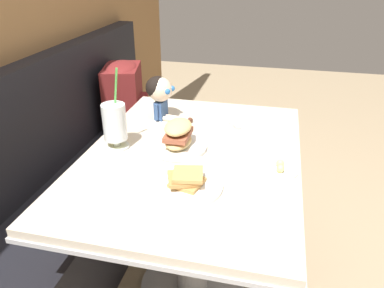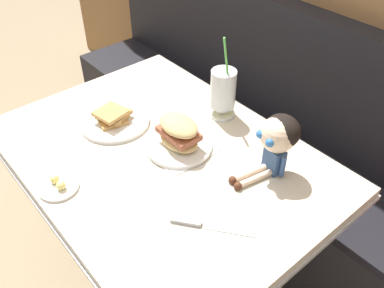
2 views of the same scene
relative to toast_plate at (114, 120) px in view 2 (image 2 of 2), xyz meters
The scene contains 8 objects.
booth_bench 0.82m from the toast_plate, 70.07° to the left, with size 2.60×0.48×1.00m.
diner_table 0.32m from the toast_plate, ahead, with size 1.11×0.81×0.74m.
toast_plate is the anchor object (origin of this frame).
milkshake_glass 0.40m from the toast_plate, 57.28° to the left, with size 0.10×0.10×0.32m.
sandwich_plate 0.27m from the toast_plate, 19.45° to the left, with size 0.22×0.22×0.12m.
butter_saucer 0.34m from the toast_plate, 60.38° to the right, with size 0.12×0.12×0.04m.
butter_knife 0.55m from the toast_plate, ahead, with size 0.20×0.16×0.01m.
seated_doll 0.59m from the toast_plate, 25.05° to the left, with size 0.13×0.23×0.20m.
Camera 2 is at (0.84, -0.40, 1.63)m, focal length 38.81 mm.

